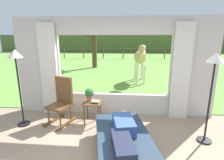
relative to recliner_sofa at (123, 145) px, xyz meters
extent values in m
cube|color=beige|center=(-2.33, 1.79, 1.06)|extent=(1.15, 0.12, 2.55)
cube|color=beige|center=(1.72, 1.79, 1.06)|extent=(1.15, 0.12, 2.55)
cube|color=beige|center=(-0.31, 1.79, 0.06)|extent=(2.90, 0.12, 0.55)
cube|color=beige|center=(-0.31, 1.79, 2.11)|extent=(2.90, 0.12, 0.45)
cube|color=silver|center=(-2.00, 1.65, 0.98)|extent=(0.44, 0.10, 2.40)
cube|color=silver|center=(1.38, 1.65, 0.98)|extent=(0.44, 0.10, 2.40)
cube|color=olive|center=(-0.31, 12.69, -0.21)|extent=(36.00, 21.68, 0.02)
cube|color=#516331|center=(-0.31, 22.53, 0.98)|extent=(36.00, 2.00, 2.40)
cube|color=black|center=(0.00, 0.00, -0.10)|extent=(1.12, 1.70, 0.24)
cube|color=#233342|center=(0.00, 0.00, 0.11)|extent=(1.22, 1.84, 0.18)
cube|color=#334C8C|center=(0.00, 0.15, 0.31)|extent=(0.45, 0.66, 0.22)
cube|color=#1E2338|center=(0.00, -0.44, 0.29)|extent=(0.41, 0.72, 0.18)
sphere|color=tan|center=(0.00, 0.53, 0.31)|extent=(0.20, 0.20, 0.20)
cube|color=brown|center=(-1.56, 1.07, 0.22)|extent=(0.62, 0.62, 0.06)
cube|color=brown|center=(-1.48, 1.27, 0.56)|extent=(0.47, 0.23, 0.68)
cube|color=brown|center=(-1.75, 1.14, -0.19)|extent=(0.30, 0.66, 0.06)
cube|color=brown|center=(-1.37, 1.00, -0.19)|extent=(0.30, 0.66, 0.06)
cylinder|color=brown|center=(-1.79, 0.97, 0.02)|extent=(0.04, 0.04, 0.38)
cylinder|color=brown|center=(-1.46, 0.84, 0.02)|extent=(0.04, 0.04, 0.38)
cylinder|color=brown|center=(-1.66, 1.30, 0.02)|extent=(0.04, 0.04, 0.38)
cylinder|color=brown|center=(-1.33, 1.18, 0.02)|extent=(0.04, 0.04, 0.38)
cube|color=brown|center=(-0.78, 1.22, 0.29)|extent=(0.44, 0.44, 0.03)
cylinder|color=brown|center=(-0.95, 1.05, 0.03)|extent=(0.04, 0.04, 0.49)
cylinder|color=brown|center=(-0.61, 1.05, 0.03)|extent=(0.04, 0.04, 0.49)
cylinder|color=brown|center=(-0.95, 1.39, 0.03)|extent=(0.04, 0.04, 0.49)
cylinder|color=brown|center=(-0.61, 1.39, 0.03)|extent=(0.04, 0.04, 0.49)
cylinder|color=#9E6042|center=(-0.86, 1.28, 0.36)|extent=(0.14, 0.14, 0.12)
sphere|color=#2D6B2D|center=(-0.86, 1.28, 0.51)|extent=(0.22, 0.22, 0.22)
cube|color=black|center=(-0.69, 1.16, 0.31)|extent=(0.17, 0.14, 0.02)
cube|color=beige|center=(-0.70, 1.17, 0.34)|extent=(0.20, 0.15, 0.04)
cylinder|color=black|center=(-2.41, 0.94, -0.20)|extent=(0.28, 0.28, 0.03)
cylinder|color=black|center=(-2.41, 0.94, 0.59)|extent=(0.04, 0.04, 1.61)
cone|color=white|center=(-2.41, 0.94, 1.48)|extent=(0.32, 0.32, 0.18)
cylinder|color=black|center=(1.63, 0.59, -0.20)|extent=(0.28, 0.28, 0.03)
cylinder|color=black|center=(1.63, 0.59, 0.58)|extent=(0.04, 0.04, 1.60)
cone|color=white|center=(1.63, 0.59, 1.47)|extent=(0.32, 0.32, 0.18)
ellipsoid|color=tan|center=(0.65, 5.34, 0.95)|extent=(0.60, 1.26, 0.60)
cylinder|color=tan|center=(0.67, 4.66, 1.26)|extent=(0.28, 0.61, 0.53)
ellipsoid|color=tan|center=(0.68, 4.42, 1.41)|extent=(0.22, 0.49, 0.24)
cube|color=beige|center=(0.67, 4.74, 1.29)|extent=(0.09, 0.43, 0.32)
cylinder|color=beige|center=(0.63, 5.94, 0.80)|extent=(0.10, 0.10, 0.55)
cylinder|color=beige|center=(0.82, 4.93, 0.23)|extent=(0.11, 0.11, 0.85)
cylinder|color=beige|center=(0.50, 4.91, 0.23)|extent=(0.11, 0.11, 0.85)
cylinder|color=beige|center=(0.80, 5.76, 0.23)|extent=(0.11, 0.11, 0.85)
cylinder|color=beige|center=(0.48, 5.75, 0.23)|extent=(0.11, 0.11, 0.85)
cylinder|color=#4C3823|center=(-2.17, 9.05, 1.36)|extent=(0.32, 0.32, 3.12)
cylinder|color=#47331E|center=(-1.90, 9.32, 2.48)|extent=(0.80, 0.78, 0.60)
cylinder|color=#47331E|center=(-2.02, 9.54, 2.43)|extent=(1.33, 0.48, 0.75)
cylinder|color=#47331E|center=(-2.45, 9.34, 2.32)|extent=(0.63, 0.60, 0.97)
cylinder|color=#47331E|center=(-2.42, 8.70, 1.87)|extent=(0.93, 0.71, 0.73)
cylinder|color=brown|center=(-8.31, 14.46, 0.35)|extent=(0.10, 0.10, 1.10)
cylinder|color=brown|center=(-6.31, 14.46, 0.35)|extent=(0.10, 0.10, 1.10)
cylinder|color=brown|center=(-4.31, 14.46, 0.35)|extent=(0.10, 0.10, 1.10)
cylinder|color=brown|center=(-2.31, 14.46, 0.35)|extent=(0.10, 0.10, 1.10)
cylinder|color=brown|center=(-0.31, 14.46, 0.35)|extent=(0.10, 0.10, 1.10)
cylinder|color=brown|center=(1.69, 14.46, 0.35)|extent=(0.10, 0.10, 1.10)
cylinder|color=brown|center=(3.69, 14.46, 0.35)|extent=(0.10, 0.10, 1.10)
cylinder|color=brown|center=(5.69, 14.46, 0.35)|extent=(0.10, 0.10, 1.10)
cylinder|color=brown|center=(7.69, 14.46, 0.35)|extent=(0.10, 0.10, 1.10)
cube|color=brown|center=(-0.31, 14.46, 0.75)|extent=(16.00, 0.06, 0.08)
camera|label=1|loc=(0.03, -2.65, 1.82)|focal=27.61mm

